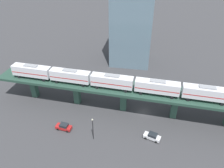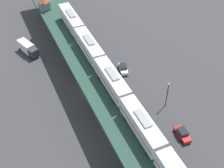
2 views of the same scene
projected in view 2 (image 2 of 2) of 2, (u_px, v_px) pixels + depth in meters
name	position (u px, v px, depth m)	size (l,w,h in m)	color
ground_plane	(90.00, 90.00, 75.09)	(400.00, 400.00, 0.00)	#38383A
elevated_viaduct	(88.00, 67.00, 70.46)	(13.96, 92.34, 8.20)	#244135
subway_train	(112.00, 80.00, 61.70)	(6.60, 62.46, 4.45)	silver
signal_hut	(44.00, 3.00, 86.33)	(3.41, 3.41, 3.40)	slate
street_car_red	(183.00, 134.00, 64.21)	(2.36, 4.58, 1.89)	#AD1E1E
street_car_white	(123.00, 68.00, 79.74)	(3.04, 4.74, 1.89)	silver
delivery_truck	(28.00, 48.00, 84.75)	(4.22, 7.54, 3.20)	#333338
street_lamp	(167.00, 93.00, 68.55)	(0.44, 0.44, 6.94)	black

